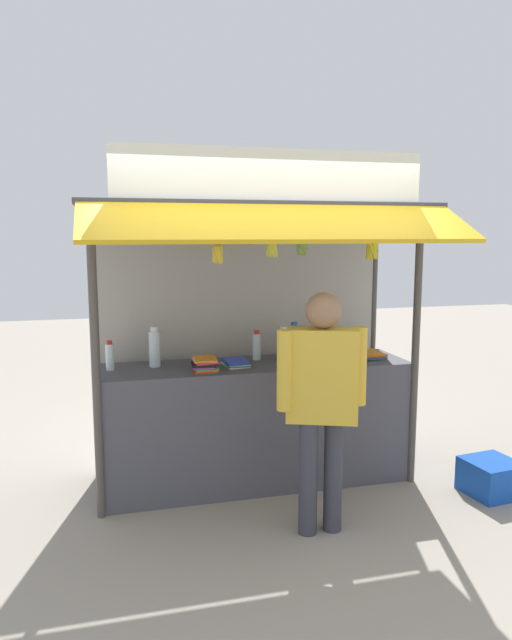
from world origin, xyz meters
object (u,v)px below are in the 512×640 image
at_px(water_bottle_rear_center, 283,346).
at_px(banana_bunch_inner_left, 372,249).
at_px(water_bottle_right, 155,348).
at_px(magazine_stack_far_right, 303,365).
at_px(water_bottle_left, 294,341).
at_px(magazine_stack_back_right, 368,355).
at_px(banana_bunch_rightmost, 272,246).
at_px(magazine_stack_mid_right, 236,363).
at_px(magazine_stack_back_left, 205,364).
at_px(vendor_person, 322,391).
at_px(water_bottle_front_right, 110,356).
at_px(banana_bunch_inner_right, 218,253).
at_px(banana_bunch_leftmost, 302,247).
at_px(water_bottle_center, 257,346).
at_px(plastic_crate, 491,477).

xyz_separation_m(water_bottle_rear_center, banana_bunch_inner_left, (0.54, -0.42, 0.77)).
bearing_deg(water_bottle_right, magazine_stack_far_right, -17.87).
bearing_deg(water_bottle_right, water_bottle_left, 1.46).
height_order(magazine_stack_back_right, banana_bunch_rightmost, banana_bunch_rightmost).
distance_m(magazine_stack_mid_right, magazine_stack_back_left, 0.29).
xyz_separation_m(water_bottle_left, magazine_stack_mid_right, (-0.53, -0.15, -0.12)).
height_order(water_bottle_rear_center, vendor_person, vendor_person).
bearing_deg(water_bottle_left, water_bottle_front_right, -177.60).
bearing_deg(magazine_stack_mid_right, banana_bunch_inner_right, -117.88).
xyz_separation_m(water_bottle_right, banana_bunch_leftmost, (1.02, -0.52, 0.78)).
distance_m(magazine_stack_back_left, banana_bunch_rightmost, 1.03).
distance_m(magazine_stack_mid_right, banana_bunch_inner_right, 0.97).
distance_m(water_bottle_rear_center, banana_bunch_leftmost, 0.90).
bearing_deg(water_bottle_center, magazine_stack_back_right, -7.99).
bearing_deg(banana_bunch_rightmost, banana_bunch_inner_left, -0.12).
xyz_separation_m(water_bottle_center, magazine_stack_back_right, (0.93, -0.13, -0.09)).
distance_m(banana_bunch_inner_right, banana_bunch_inner_left, 1.15).
height_order(water_bottle_left, magazine_stack_back_right, water_bottle_left).
distance_m(water_bottle_center, banana_bunch_leftmost, 1.01).
distance_m(magazine_stack_back_left, banana_bunch_inner_left, 1.51).
bearing_deg(magazine_stack_far_right, banana_bunch_inner_left, -19.58).
distance_m(water_bottle_rear_center, vendor_person, 0.91).
bearing_deg(vendor_person, plastic_crate, 29.34).
distance_m(water_bottle_rear_center, magazine_stack_back_right, 0.76).
bearing_deg(banana_bunch_inner_right, banana_bunch_inner_left, -0.11).
bearing_deg(magazine_stack_back_right, water_bottle_rear_center, -179.20).
xyz_separation_m(water_bottle_right, magazine_stack_far_right, (1.09, -0.35, -0.12)).
bearing_deg(magazine_stack_far_right, water_bottle_rear_center, 107.70).
relative_size(water_bottle_rear_center, magazine_stack_mid_right, 1.06).
relative_size(water_bottle_center, magazine_stack_back_left, 0.96).
height_order(magazine_stack_back_left, plastic_crate, magazine_stack_back_left).
xyz_separation_m(water_bottle_center, magazine_stack_mid_right, (-0.21, -0.16, -0.09)).
xyz_separation_m(magazine_stack_back_right, magazine_stack_back_left, (-1.41, -0.15, 0.03)).
bearing_deg(plastic_crate, banana_bunch_inner_left, 163.85).
bearing_deg(banana_bunch_leftmost, water_bottle_rear_center, 90.86).
bearing_deg(vendor_person, water_bottle_right, 155.92).
relative_size(water_bottle_rear_center, magazine_stack_back_left, 1.14).
bearing_deg(banana_bunch_leftmost, magazine_stack_back_left, 157.14).
height_order(water_bottle_front_right, vendor_person, vendor_person).
distance_m(banana_bunch_leftmost, vendor_person, 1.05).
distance_m(magazine_stack_back_left, banana_bunch_inner_right, 0.88).
distance_m(water_bottle_left, banana_bunch_rightmost, 1.02).
xyz_separation_m(water_bottle_front_right, magazine_stack_far_right, (1.43, -0.32, -0.08)).
bearing_deg(water_bottle_right, magazine_stack_back_left, -33.87).
xyz_separation_m(water_bottle_rear_center, magazine_stack_back_right, (0.75, 0.01, -0.11)).
distance_m(magazine_stack_back_right, vendor_person, 1.19).
height_order(water_bottle_center, water_bottle_front_right, water_bottle_center).
relative_size(magazine_stack_back_right, vendor_person, 0.19).
height_order(water_bottle_rear_center, magazine_stack_far_right, water_bottle_rear_center).
height_order(water_bottle_right, banana_bunch_inner_left, banana_bunch_inner_left).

